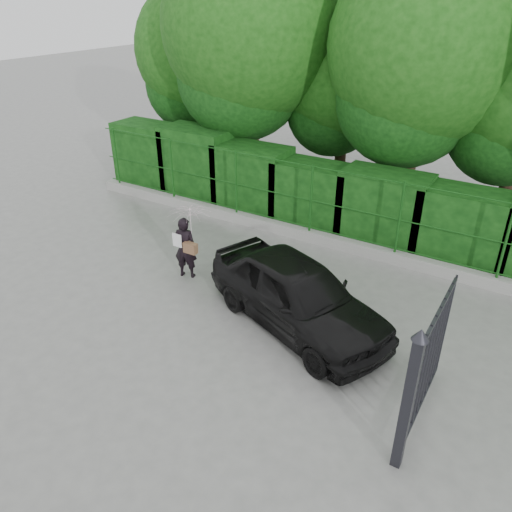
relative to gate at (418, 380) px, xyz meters
The scene contains 8 objects.
ground 4.81m from the gate, behind, with size 80.00×80.00×0.00m, color gray.
kerb 7.04m from the gate, 131.36° to the left, with size 14.00×0.25×0.30m, color #9E9E99.
fence 6.82m from the gate, 129.97° to the left, with size 14.13×0.06×1.80m.
hedge 7.90m from the gate, 127.94° to the left, with size 14.20×1.20×2.21m.
trees 9.76m from the gate, 112.24° to the left, with size 17.10×6.15×8.08m.
gate is the anchor object (origin of this frame).
woman 6.08m from the gate, 159.51° to the left, with size 0.96×0.97×1.74m.
car 3.30m from the gate, 147.67° to the left, with size 1.67×4.15×1.42m, color black.
Camera 1 is at (5.44, -6.34, 5.97)m, focal length 35.00 mm.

